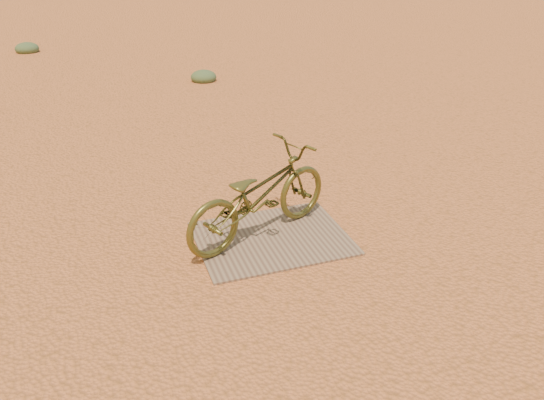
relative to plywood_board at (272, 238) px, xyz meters
name	(u,v)px	position (x,y,z in m)	size (l,w,h in m)	color
ground	(262,248)	(-0.15, -0.13, -0.01)	(120.00, 120.00, 0.00)	#D97A47
plywood_board	(272,238)	(0.00, 0.00, 0.00)	(1.52, 1.18, 0.02)	#816F59
bicycle	(259,195)	(-0.10, 0.09, 0.48)	(0.62, 1.77, 0.93)	#525121
kale_b	(204,81)	(0.79, 6.62, -0.01)	(0.54, 0.54, 0.30)	#526B45
kale_c	(28,52)	(-2.92, 11.12, -0.01)	(0.60, 0.60, 0.33)	#526B45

